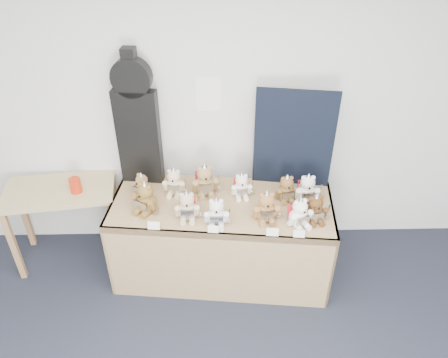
{
  "coord_description": "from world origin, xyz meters",
  "views": [
    {
      "loc": [
        0.05,
        -0.89,
        3.0
      ],
      "look_at": [
        0.12,
        1.89,
        1.08
      ],
      "focal_mm": 35.0,
      "sensor_mm": 36.0,
      "label": 1
    }
  ],
  "objects_px": {
    "teddy_back_left": "(174,183)",
    "teddy_back_right": "(286,189)",
    "teddy_front_left": "(187,207)",
    "teddy_back_far_left": "(142,186)",
    "teddy_back_centre_left": "(205,181)",
    "side_table": "(62,200)",
    "teddy_back_end": "(307,190)",
    "teddy_back_centre_right": "(241,186)",
    "guitar_case": "(137,121)",
    "teddy_front_right": "(266,208)",
    "teddy_front_centre": "(216,213)",
    "teddy_front_end": "(315,209)",
    "red_cup": "(75,185)",
    "teddy_front_far_left": "(145,199)",
    "teddy_front_far_right": "(300,214)",
    "display_table": "(221,224)"
  },
  "relations": [
    {
      "from": "teddy_front_far_left",
      "to": "teddy_front_far_right",
      "type": "height_order",
      "value": "teddy_front_far_left"
    },
    {
      "from": "teddy_front_centre",
      "to": "teddy_back_right",
      "type": "height_order",
      "value": "teddy_front_centre"
    },
    {
      "from": "teddy_back_centre_right",
      "to": "teddy_back_right",
      "type": "distance_m",
      "value": 0.38
    },
    {
      "from": "side_table",
      "to": "teddy_front_centre",
      "type": "xyz_separation_m",
      "value": [
        1.37,
        -0.48,
        0.22
      ]
    },
    {
      "from": "teddy_front_left",
      "to": "teddy_back_far_left",
      "type": "xyz_separation_m",
      "value": [
        -0.4,
        0.31,
        -0.02
      ]
    },
    {
      "from": "teddy_front_far_left",
      "to": "teddy_back_left",
      "type": "distance_m",
      "value": 0.32
    },
    {
      "from": "red_cup",
      "to": "teddy_back_far_left",
      "type": "relative_size",
      "value": 0.56
    },
    {
      "from": "teddy_front_right",
      "to": "guitar_case",
      "type": "bearing_deg",
      "value": 145.48
    },
    {
      "from": "guitar_case",
      "to": "teddy_back_end",
      "type": "bearing_deg",
      "value": -6.28
    },
    {
      "from": "teddy_back_right",
      "to": "teddy_front_right",
      "type": "bearing_deg",
      "value": -136.44
    },
    {
      "from": "teddy_back_centre_right",
      "to": "teddy_back_centre_left",
      "type": "bearing_deg",
      "value": 167.08
    },
    {
      "from": "red_cup",
      "to": "teddy_front_right",
      "type": "relative_size",
      "value": 0.45
    },
    {
      "from": "teddy_front_centre",
      "to": "teddy_front_far_right",
      "type": "height_order",
      "value": "teddy_front_far_right"
    },
    {
      "from": "teddy_front_end",
      "to": "teddy_back_centre_left",
      "type": "bearing_deg",
      "value": 147.43
    },
    {
      "from": "teddy_back_centre_right",
      "to": "teddy_front_end",
      "type": "bearing_deg",
      "value": -35.3
    },
    {
      "from": "red_cup",
      "to": "teddy_back_right",
      "type": "relative_size",
      "value": 0.51
    },
    {
      "from": "teddy_front_end",
      "to": "side_table",
      "type": "bearing_deg",
      "value": 159.29
    },
    {
      "from": "teddy_front_right",
      "to": "teddy_back_left",
      "type": "height_order",
      "value": "teddy_front_right"
    },
    {
      "from": "teddy_front_far_left",
      "to": "teddy_front_end",
      "type": "xyz_separation_m",
      "value": [
        1.34,
        -0.15,
        -0.01
      ]
    },
    {
      "from": "teddy_front_left",
      "to": "teddy_back_centre_left",
      "type": "xyz_separation_m",
      "value": [
        0.14,
        0.33,
        0.01
      ]
    },
    {
      "from": "teddy_back_left",
      "to": "teddy_back_right",
      "type": "relative_size",
      "value": 1.04
    },
    {
      "from": "side_table",
      "to": "teddy_back_far_left",
      "type": "relative_size",
      "value": 4.26
    },
    {
      "from": "teddy_back_centre_left",
      "to": "teddy_back_centre_right",
      "type": "xyz_separation_m",
      "value": [
        0.31,
        -0.05,
        -0.03
      ]
    },
    {
      "from": "guitar_case",
      "to": "teddy_front_end",
      "type": "distance_m",
      "value": 1.61
    },
    {
      "from": "teddy_back_centre_right",
      "to": "teddy_back_far_left",
      "type": "xyz_separation_m",
      "value": [
        -0.84,
        0.03,
        -0.0
      ]
    },
    {
      "from": "guitar_case",
      "to": "teddy_front_end",
      "type": "bearing_deg",
      "value": -15.39
    },
    {
      "from": "teddy_front_far_left",
      "to": "teddy_back_centre_left",
      "type": "relative_size",
      "value": 0.96
    },
    {
      "from": "teddy_front_left",
      "to": "teddy_back_far_left",
      "type": "bearing_deg",
      "value": 140.43
    },
    {
      "from": "guitar_case",
      "to": "teddy_front_left",
      "type": "distance_m",
      "value": 0.84
    },
    {
      "from": "teddy_front_centre",
      "to": "teddy_back_far_left",
      "type": "relative_size",
      "value": 1.15
    },
    {
      "from": "display_table",
      "to": "guitar_case",
      "type": "height_order",
      "value": "guitar_case"
    },
    {
      "from": "teddy_back_right",
      "to": "teddy_front_left",
      "type": "bearing_deg",
      "value": -173.82
    },
    {
      "from": "teddy_front_far_left",
      "to": "teddy_front_right",
      "type": "height_order",
      "value": "teddy_front_far_left"
    },
    {
      "from": "teddy_back_centre_left",
      "to": "teddy_back_end",
      "type": "relative_size",
      "value": 1.11
    },
    {
      "from": "teddy_front_left",
      "to": "teddy_back_centre_right",
      "type": "xyz_separation_m",
      "value": [
        0.44,
        0.28,
        -0.01
      ]
    },
    {
      "from": "red_cup",
      "to": "teddy_front_left",
      "type": "distance_m",
      "value": 1.03
    },
    {
      "from": "teddy_back_centre_left",
      "to": "teddy_back_left",
      "type": "bearing_deg",
      "value": 169.35
    },
    {
      "from": "teddy_front_end",
      "to": "teddy_front_right",
      "type": "bearing_deg",
      "value": 168.33
    },
    {
      "from": "teddy_back_left",
      "to": "red_cup",
      "type": "bearing_deg",
      "value": -175.65
    },
    {
      "from": "guitar_case",
      "to": "teddy_front_left",
      "type": "xyz_separation_m",
      "value": [
        0.42,
        -0.55,
        -0.47
      ]
    },
    {
      "from": "teddy_back_left",
      "to": "teddy_back_end",
      "type": "xyz_separation_m",
      "value": [
        1.11,
        -0.13,
        0.0
      ]
    },
    {
      "from": "teddy_back_left",
      "to": "guitar_case",
      "type": "bearing_deg",
      "value": 149.17
    },
    {
      "from": "teddy_front_end",
      "to": "teddy_back_right",
      "type": "xyz_separation_m",
      "value": [
        -0.19,
        0.28,
        -0.0
      ]
    },
    {
      "from": "side_table",
      "to": "teddy_back_end",
      "type": "height_order",
      "value": "teddy_back_end"
    },
    {
      "from": "display_table",
      "to": "teddy_back_far_left",
      "type": "xyz_separation_m",
      "value": [
        -0.66,
        0.21,
        0.26
      ]
    },
    {
      "from": "display_table",
      "to": "teddy_back_left",
      "type": "relative_size",
      "value": 7.16
    },
    {
      "from": "teddy_front_centre",
      "to": "teddy_back_centre_right",
      "type": "height_order",
      "value": "teddy_front_centre"
    },
    {
      "from": "guitar_case",
      "to": "teddy_front_right",
      "type": "height_order",
      "value": "guitar_case"
    },
    {
      "from": "display_table",
      "to": "teddy_front_end",
      "type": "bearing_deg",
      "value": -6.07
    },
    {
      "from": "teddy_back_left",
      "to": "teddy_front_right",
      "type": "bearing_deg",
      "value": -20.65
    }
  ]
}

